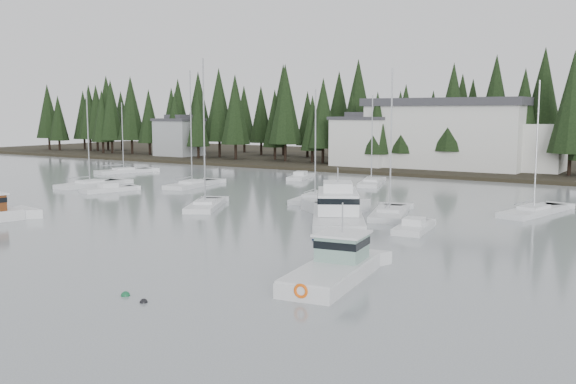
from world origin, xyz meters
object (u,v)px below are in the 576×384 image
object	(u,v)px
sailboat_5	(90,186)
sailboat_10	(315,200)
sailboat_1	(534,213)
sailboat_7	(205,207)
cabin_cruiser_center	(338,215)
runabout_0	(108,190)
sailboat_2	(124,172)
sailboat_11	(192,186)
harbor_inn	(460,135)
house_far_west	(179,136)
lobster_boat_teal	(334,270)
sailboat_9	(371,184)
runabout_3	(300,178)
runabout_1	(414,229)
sailboat_0	(390,215)
house_west	(363,140)

from	to	relation	value
sailboat_5	sailboat_10	size ratio (longest dim) A/B	1.02
sailboat_1	sailboat_7	size ratio (longest dim) A/B	0.85
cabin_cruiser_center	sailboat_5	xyz separation A→B (m)	(-39.42, 7.98, -0.76)
runabout_0	sailboat_5	bearing A→B (deg)	84.62
sailboat_10	sailboat_5	bearing A→B (deg)	87.03
sailboat_2	sailboat_11	size ratio (longest dim) A/B	0.76
sailboat_2	runabout_0	xyz separation A→B (m)	(16.26, -17.59, 0.07)
harbor_inn	sailboat_5	bearing A→B (deg)	-125.97
sailboat_7	sailboat_10	xyz separation A→B (m)	(6.42, 10.13, -0.03)
house_far_west	lobster_boat_teal	distance (m)	98.30
sailboat_9	runabout_3	size ratio (longest dim) A/B	1.68
sailboat_2	runabout_1	distance (m)	59.95
lobster_boat_teal	sailboat_0	bearing A→B (deg)	7.79
lobster_boat_teal	sailboat_0	xyz separation A→B (m)	(-6.35, 22.02, -0.49)
sailboat_10	runabout_1	xyz separation A→B (m)	(15.16, -10.70, 0.07)
sailboat_9	runabout_3	world-z (taller)	sailboat_9
sailboat_2	sailboat_10	xyz separation A→B (m)	(40.59, -11.32, 0.01)
sailboat_1	cabin_cruiser_center	bearing A→B (deg)	153.47
lobster_boat_teal	sailboat_11	xyz separation A→B (m)	(-36.55, 30.10, -0.48)
house_far_west	harbor_inn	bearing A→B (deg)	1.35
sailboat_2	lobster_boat_teal	bearing A→B (deg)	-107.56
sailboat_0	sailboat_7	xyz separation A→B (m)	(-17.08, -5.04, 0.02)
cabin_cruiser_center	sailboat_0	world-z (taller)	sailboat_0
sailboat_2	cabin_cruiser_center	bearing A→B (deg)	-98.81
lobster_boat_teal	sailboat_2	bearing A→B (deg)	48.00
sailboat_0	runabout_0	bearing A→B (deg)	74.72
sailboat_7	runabout_1	distance (m)	21.59
sailboat_7	sailboat_11	world-z (taller)	sailboat_11
sailboat_1	sailboat_10	size ratio (longest dim) A/B	1.04
house_far_west	sailboat_10	distance (m)	67.95
sailboat_2	sailboat_11	world-z (taller)	sailboat_11
cabin_cruiser_center	house_far_west	bearing A→B (deg)	21.63
sailboat_1	sailboat_2	xyz separation A→B (m)	(-61.81, 8.12, -0.01)
house_west	sailboat_11	bearing A→B (deg)	-100.76
sailboat_0	sailboat_2	distance (m)	53.82
sailboat_7	sailboat_9	world-z (taller)	sailboat_7
house_far_west	sailboat_10	world-z (taller)	sailboat_10
runabout_3	sailboat_10	bearing A→B (deg)	-160.70
sailboat_1	sailboat_10	bearing A→B (deg)	111.39
sailboat_1	sailboat_5	world-z (taller)	sailboat_1
sailboat_2	sailboat_7	bearing A→B (deg)	-105.97
sailboat_7	runabout_1	world-z (taller)	sailboat_7
harbor_inn	runabout_1	distance (m)	53.72
sailboat_0	runabout_1	world-z (taller)	sailboat_0
cabin_cruiser_center	sailboat_9	world-z (taller)	sailboat_9
harbor_inn	runabout_1	world-z (taller)	harbor_inn
sailboat_0	runabout_0	distance (m)	35.02
runabout_3	runabout_1	bearing A→B (deg)	-151.94
lobster_boat_teal	runabout_3	size ratio (longest dim) A/B	1.25
house_far_west	sailboat_2	xyz separation A→B (m)	(14.34, -28.44, -4.35)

